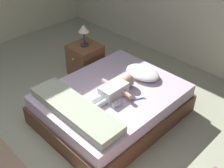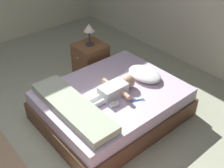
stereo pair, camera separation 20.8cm
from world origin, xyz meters
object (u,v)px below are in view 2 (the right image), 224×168
object	(u,v)px
pillow	(145,74)
baby_bottle	(114,104)
baby	(116,89)
nightstand	(91,59)
toothbrush	(138,100)
lamp	(89,29)
bed	(112,104)

from	to	relation	value
pillow	baby_bottle	xyz separation A→B (m)	(0.19, -0.69, -0.02)
baby	nightstand	bearing A→B (deg)	159.01
baby	pillow	bearing A→B (deg)	92.61
toothbrush	lamp	distance (m)	1.43
lamp	toothbrush	bearing A→B (deg)	-12.80
toothbrush	baby_bottle	world-z (taller)	baby_bottle
baby	lamp	xyz separation A→B (m)	(-1.09, 0.42, 0.27)
pillow	baby	size ratio (longest dim) A/B	0.71
lamp	baby_bottle	xyz separation A→B (m)	(1.26, -0.59, -0.31)
nightstand	baby_bottle	distance (m)	1.41
toothbrush	baby_bottle	size ratio (longest dim) A/B	1.35
bed	lamp	xyz separation A→B (m)	(-1.01, 0.42, 0.56)
baby	nightstand	distance (m)	1.19
baby	toothbrush	distance (m)	0.30
bed	baby_bottle	size ratio (longest dim) A/B	16.35
pillow	toothbrush	size ratio (longest dim) A/B	3.37
toothbrush	lamp	bearing A→B (deg)	167.20
baby_bottle	bed	bearing A→B (deg)	144.55
pillow	toothbrush	bearing A→B (deg)	-54.18
lamp	bed	bearing A→B (deg)	-22.51
toothbrush	baby_bottle	distance (m)	0.30
nightstand	pillow	bearing A→B (deg)	5.29
toothbrush	lamp	size ratio (longest dim) A/B	0.43
baby	bed	bearing A→B (deg)	-178.00
bed	toothbrush	xyz separation A→B (m)	(0.34, 0.11, 0.22)
pillow	nightstand	bearing A→B (deg)	-174.71
pillow	baby	world-z (taller)	baby
pillow	baby_bottle	size ratio (longest dim) A/B	4.56
pillow	lamp	bearing A→B (deg)	-174.72
baby	nightstand	size ratio (longest dim) A/B	1.34
bed	nightstand	distance (m)	1.10
pillow	lamp	xyz separation A→B (m)	(-1.06, -0.10, 0.29)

